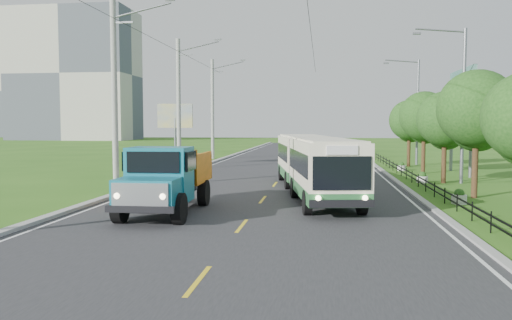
% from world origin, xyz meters
% --- Properties ---
extents(ground, '(240.00, 240.00, 0.00)m').
position_xyz_m(ground, '(0.00, 0.00, 0.00)').
color(ground, '#2C5D16').
rests_on(ground, ground).
extents(road, '(14.00, 120.00, 0.02)m').
position_xyz_m(road, '(0.00, 20.00, 0.01)').
color(road, '#28282B').
rests_on(road, ground).
extents(curb_left, '(0.40, 120.00, 0.15)m').
position_xyz_m(curb_left, '(-7.20, 20.00, 0.07)').
color(curb_left, '#9E9E99').
rests_on(curb_left, ground).
extents(curb_right, '(0.30, 120.00, 0.10)m').
position_xyz_m(curb_right, '(7.15, 20.00, 0.05)').
color(curb_right, '#9E9E99').
rests_on(curb_right, ground).
extents(edge_line_left, '(0.12, 120.00, 0.00)m').
position_xyz_m(edge_line_left, '(-6.65, 20.00, 0.02)').
color(edge_line_left, silver).
rests_on(edge_line_left, road).
extents(edge_line_right, '(0.12, 120.00, 0.00)m').
position_xyz_m(edge_line_right, '(6.65, 20.00, 0.02)').
color(edge_line_right, silver).
rests_on(edge_line_right, road).
extents(centre_dash, '(0.12, 2.20, 0.00)m').
position_xyz_m(centre_dash, '(0.00, 0.00, 0.02)').
color(centre_dash, yellow).
rests_on(centre_dash, road).
extents(railing_right, '(0.04, 40.00, 0.60)m').
position_xyz_m(railing_right, '(8.00, 14.00, 0.30)').
color(railing_right, black).
rests_on(railing_right, ground).
extents(pole_near, '(3.51, 0.32, 10.00)m').
position_xyz_m(pole_near, '(-8.26, 9.00, 5.09)').
color(pole_near, gray).
rests_on(pole_near, ground).
extents(pole_mid, '(3.51, 0.32, 10.00)m').
position_xyz_m(pole_mid, '(-8.26, 21.00, 5.09)').
color(pole_mid, gray).
rests_on(pole_mid, ground).
extents(pole_far, '(3.51, 0.32, 10.00)m').
position_xyz_m(pole_far, '(-8.26, 33.00, 5.09)').
color(pole_far, gray).
rests_on(pole_far, ground).
extents(tree_third, '(3.60, 3.62, 6.00)m').
position_xyz_m(tree_third, '(9.86, 8.14, 3.99)').
color(tree_third, '#382314').
rests_on(tree_third, ground).
extents(tree_fourth, '(3.24, 3.31, 5.40)m').
position_xyz_m(tree_fourth, '(9.86, 14.14, 3.59)').
color(tree_fourth, '#382314').
rests_on(tree_fourth, ground).
extents(tree_fifth, '(3.48, 3.52, 5.80)m').
position_xyz_m(tree_fifth, '(9.86, 20.14, 3.85)').
color(tree_fifth, '#382314').
rests_on(tree_fifth, ground).
extents(tree_back, '(3.30, 3.36, 5.50)m').
position_xyz_m(tree_back, '(9.86, 26.14, 3.65)').
color(tree_back, '#382314').
rests_on(tree_back, ground).
extents(streetlight_mid, '(3.02, 0.20, 9.07)m').
position_xyz_m(streetlight_mid, '(10.64, 14.00, 4.90)').
color(streetlight_mid, slate).
rests_on(streetlight_mid, ground).
extents(streetlight_far, '(3.02, 0.20, 9.07)m').
position_xyz_m(streetlight_far, '(10.64, 28.00, 4.90)').
color(streetlight_far, slate).
rests_on(streetlight_far, ground).
extents(planter_near, '(0.64, 0.64, 0.67)m').
position_xyz_m(planter_near, '(8.60, 6.00, 0.29)').
color(planter_near, silver).
rests_on(planter_near, ground).
extents(planter_mid, '(0.64, 0.64, 0.67)m').
position_xyz_m(planter_mid, '(8.60, 14.00, 0.29)').
color(planter_mid, silver).
rests_on(planter_mid, ground).
extents(planter_far, '(0.64, 0.64, 0.67)m').
position_xyz_m(planter_far, '(8.60, 22.00, 0.29)').
color(planter_far, silver).
rests_on(planter_far, ground).
extents(billboard_left, '(3.00, 0.20, 5.20)m').
position_xyz_m(billboard_left, '(-9.50, 24.00, 3.87)').
color(billboard_left, slate).
rests_on(billboard_left, ground).
extents(billboard_right, '(0.24, 6.00, 7.30)m').
position_xyz_m(billboard_right, '(12.30, 20.00, 5.34)').
color(billboard_right, slate).
rests_on(billboard_right, ground).
extents(apartment_near, '(28.00, 14.00, 30.00)m').
position_xyz_m(apartment_near, '(-55.00, 95.00, 15.00)').
color(apartment_near, '#B7B2A3').
rests_on(apartment_near, ground).
extents(apartment_far, '(24.00, 14.00, 26.00)m').
position_xyz_m(apartment_far, '(-80.00, 120.00, 13.00)').
color(apartment_far, '#B7B2A3').
rests_on(apartment_far, ground).
extents(bus, '(4.61, 14.54, 2.77)m').
position_xyz_m(bus, '(2.21, 8.34, 1.67)').
color(bus, '#296834').
rests_on(bus, ground).
extents(dump_truck, '(2.58, 6.28, 2.61)m').
position_xyz_m(dump_truck, '(-3.29, 2.15, 1.48)').
color(dump_truck, '#156E83').
rests_on(dump_truck, ground).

